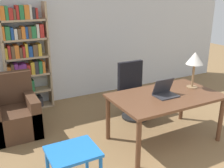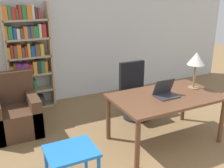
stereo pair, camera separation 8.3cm
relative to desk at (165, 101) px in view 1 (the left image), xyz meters
The scene contains 8 objects.
wall_back 2.56m from the desk, 100.66° to the left, with size 8.00×0.06×2.70m.
desk is the anchor object (origin of this frame).
laptop 0.15m from the desk, 160.05° to the right, with size 0.34×0.26×0.26m.
table_lamp 0.83m from the desk, ahead, with size 0.28×0.28×0.59m.
office_chair 1.00m from the desk, 86.71° to the left, with size 0.53×0.53×1.04m.
side_table_blue 1.69m from the desk, 167.32° to the right, with size 0.58×0.50×0.51m.
armchair 2.48m from the desk, 146.87° to the left, with size 0.75×0.78×0.99m.
bookshelf 2.80m from the desk, 126.19° to the left, with size 0.85×0.28×2.09m.
Camera 1 is at (-1.99, -0.79, 2.22)m, focal length 42.00 mm.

